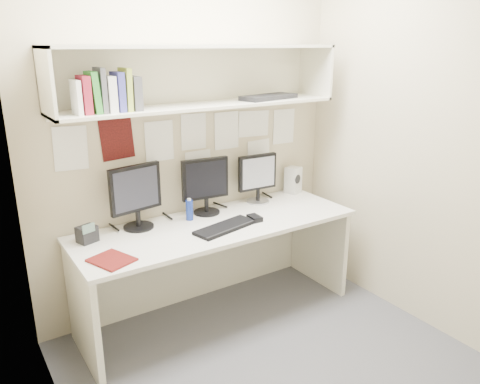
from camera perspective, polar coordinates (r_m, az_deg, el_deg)
floor at (r=3.17m, az=3.69°, el=-19.83°), size 2.40×2.00×0.01m
wall_back at (r=3.42m, az=-6.01°, el=6.99°), size 2.40×0.02×2.60m
wall_front at (r=1.93m, az=22.50°, el=-2.69°), size 2.40×0.02×2.60m
wall_left at (r=2.12m, az=-22.54°, el=-0.99°), size 0.02×2.00×2.60m
wall_right at (r=3.44m, az=20.43°, el=6.04°), size 0.02×2.00×2.60m
desk at (r=3.43m, az=-2.78°, el=-9.42°), size 2.00×0.70×0.73m
overhead_hutch at (r=3.25m, az=-5.08°, el=13.91°), size 2.00×0.38×0.40m
pinned_papers at (r=3.43m, az=-5.94°, el=6.15°), size 1.92×0.01×0.48m
monitor_left at (r=3.20m, az=-12.57°, el=-0.23°), size 0.37×0.21×0.44m
monitor_center at (r=3.41m, az=-4.24°, el=1.08°), size 0.36×0.19×0.41m
monitor_right at (r=3.65m, az=2.15°, el=1.99°), size 0.33×0.18×0.38m
keyboard at (r=3.17m, az=-1.81°, el=-4.32°), size 0.48×0.26×0.02m
mouse at (r=3.32m, az=1.80°, el=-3.20°), size 0.08×0.12×0.03m
speaker at (r=3.93m, az=6.49°, el=1.46°), size 0.14×0.14×0.22m
blue_bottle at (r=3.33m, az=-6.19°, el=-2.17°), size 0.05×0.05×0.16m
maroon_notebook at (r=2.82m, az=-15.37°, el=-7.99°), size 0.27×0.29×0.01m
desk_phone at (r=3.11m, az=-18.14°, el=-4.88°), size 0.14×0.13×0.14m
book_stack at (r=2.90m, az=-15.87°, el=11.55°), size 0.38×0.16×0.26m
hutch_tray at (r=3.48m, az=3.53°, el=11.48°), size 0.48×0.26×0.03m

